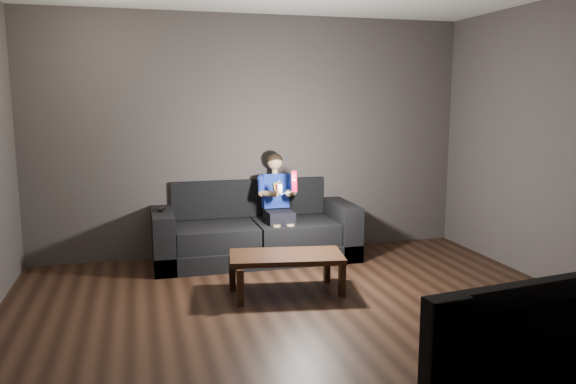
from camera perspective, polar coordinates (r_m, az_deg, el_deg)
name	(u,v)px	position (r m, az deg, el deg)	size (l,w,h in m)	color
floor	(322,336)	(4.37, 3.49, -14.42)	(5.00, 5.00, 0.00)	black
back_wall	(254,136)	(6.43, -3.51, 5.68)	(5.00, 0.04, 2.70)	#3F3736
sofa	(254,234)	(6.31, -3.47, -4.23)	(2.22, 0.96, 0.86)	black
child	(277,196)	(6.21, -1.11, -0.40)	(0.43, 0.53, 1.05)	black
wii_remote_red	(294,181)	(5.81, 0.62, 1.08)	(0.06, 0.09, 0.22)	red
nunchuk_white	(280,187)	(5.79, -0.84, 0.48)	(0.06, 0.09, 0.15)	white
wii_remote_black	(162,210)	(6.04, -12.68, -1.75)	(0.08, 0.16, 0.03)	black
coffee_table	(286,259)	(5.15, -0.18, -6.87)	(1.09, 0.67, 0.37)	black
tv	(545,360)	(2.20, 24.64, -15.27)	(1.19, 0.16, 0.69)	black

